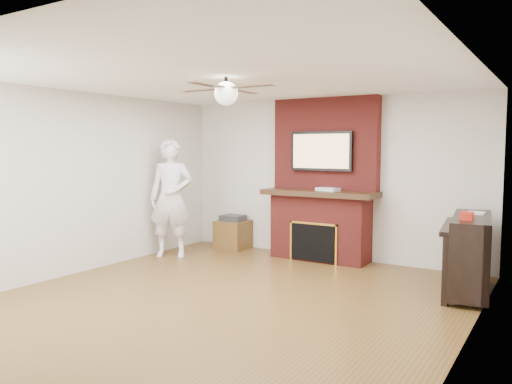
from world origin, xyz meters
The scene contains 11 objects.
room_shell centered at (0.00, 0.00, 1.25)m, with size 5.36×5.86×2.86m.
fireplace centered at (0.00, 2.55, 1.00)m, with size 1.78×0.64×2.50m.
tv centered at (0.00, 2.50, 1.68)m, with size 1.00×0.08×0.60m.
ceiling_fan centered at (0.00, 0.00, 2.33)m, with size 1.21×1.21×0.31m.
person centered at (-2.10, 1.43, 0.94)m, with size 0.69×0.46×1.87m, color white.
side_table centered at (-1.63, 2.48, 0.27)m, with size 0.51×0.51×0.58m.
piano centered at (2.27, 1.77, 0.50)m, with size 0.69×1.46×1.02m.
cable_box centered at (0.14, 2.45, 1.10)m, with size 0.34×0.20×0.05m, color silver.
candle_orange centered at (-0.24, 2.36, 0.06)m, with size 0.06×0.06×0.11m, color orange.
candle_green centered at (-0.10, 2.30, 0.04)m, with size 0.07×0.07×0.08m, color #32702D.
candle_cream centered at (0.17, 2.33, 0.06)m, with size 0.08×0.08×0.11m, color beige.
Camera 1 is at (3.20, -4.51, 1.72)m, focal length 35.00 mm.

